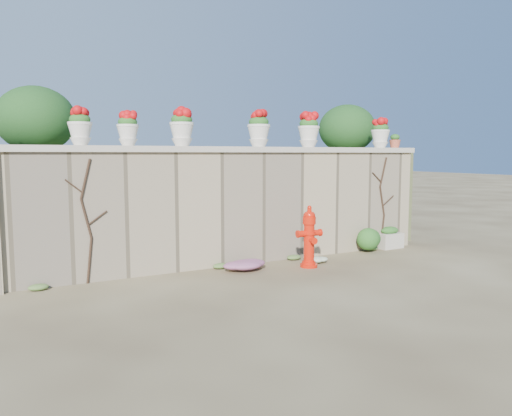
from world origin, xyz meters
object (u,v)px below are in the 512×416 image
fire_hydrant (309,236)px  urn_pot_0 (80,127)px  planter_box (389,238)px  terracotta_pot (395,142)px

fire_hydrant → urn_pot_0: urn_pot_0 is taller
fire_hydrant → urn_pot_0: bearing=170.4°
fire_hydrant → planter_box: (2.50, 0.66, -0.33)m
planter_box → terracotta_pot: terracotta_pot is taller
planter_box → urn_pot_0: urn_pot_0 is taller
fire_hydrant → planter_box: size_ratio=1.92×
urn_pot_0 → fire_hydrant: bearing=-14.2°
fire_hydrant → urn_pot_0: 4.15m
planter_box → terracotta_pot: size_ratio=1.96×
urn_pot_0 → planter_box: bearing=-2.3°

